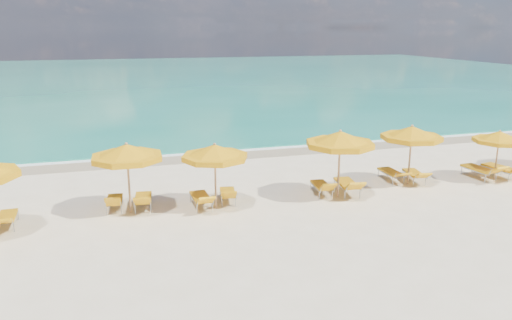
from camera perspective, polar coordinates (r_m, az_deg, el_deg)
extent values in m
plane|color=beige|center=(18.08, 1.33, -4.85)|extent=(120.00, 120.00, 0.00)
cube|color=#157A5F|center=(64.71, -11.70, 9.16)|extent=(120.00, 80.00, 0.30)
cube|color=tan|center=(24.93, -3.78, 0.68)|extent=(120.00, 2.60, 0.01)
cube|color=white|center=(25.69, -4.17, 1.10)|extent=(120.00, 1.20, 0.03)
cube|color=white|center=(33.79, -17.40, 3.79)|extent=(14.00, 0.36, 0.05)
cube|color=white|center=(42.75, 1.91, 6.66)|extent=(18.00, 0.30, 0.05)
cylinder|color=tan|center=(17.31, -14.35, -2.15)|extent=(0.07, 0.07, 2.35)
cone|color=orange|center=(17.05, -14.56, 1.02)|extent=(3.17, 3.17, 0.47)
cylinder|color=orange|center=(17.11, -14.51, 0.27)|extent=(3.20, 3.20, 0.19)
sphere|color=tan|center=(17.00, -14.61, 1.80)|extent=(0.10, 0.10, 0.10)
cylinder|color=tan|center=(17.25, -4.67, -1.98)|extent=(0.07, 0.07, 2.23)
cone|color=orange|center=(17.00, -4.73, 1.05)|extent=(2.33, 2.33, 0.45)
cylinder|color=orange|center=(17.05, -4.72, 0.34)|extent=(2.35, 2.35, 0.18)
sphere|color=tan|center=(16.95, -4.75, 1.80)|extent=(0.10, 0.10, 0.10)
cylinder|color=tan|center=(18.54, 9.46, -0.58)|extent=(0.08, 0.08, 2.45)
cone|color=orange|center=(18.29, 9.60, 2.53)|extent=(2.77, 2.77, 0.49)
cylinder|color=orange|center=(18.34, 9.57, 1.79)|extent=(2.79, 2.79, 0.20)
sphere|color=tan|center=(18.24, 9.63, 3.29)|extent=(0.11, 0.11, 0.11)
cylinder|color=tan|center=(20.76, 17.18, 0.44)|extent=(0.07, 0.07, 2.33)
cone|color=orange|center=(20.55, 17.39, 3.09)|extent=(2.76, 2.76, 0.47)
cylinder|color=orange|center=(20.59, 17.34, 2.47)|extent=(2.79, 2.79, 0.19)
sphere|color=tan|center=(20.50, 17.44, 3.74)|extent=(0.10, 0.10, 0.10)
cylinder|color=tan|center=(22.72, 25.82, 0.40)|extent=(0.06, 0.06, 2.01)
cone|color=orange|center=(22.55, 26.06, 2.48)|extent=(2.15, 2.15, 0.40)
cylinder|color=orange|center=(22.58, 26.00, 2.00)|extent=(2.17, 2.17, 0.16)
sphere|color=tan|center=(22.51, 26.12, 2.99)|extent=(0.09, 0.09, 0.09)
cube|color=#E4A00D|center=(17.73, -26.56, -5.75)|extent=(0.56, 1.18, 0.07)
cube|color=#E4A00D|center=(16.92, -26.98, -6.28)|extent=(0.54, 0.54, 0.32)
cube|color=#E4A00D|center=(18.04, -15.86, -4.37)|extent=(0.59, 1.18, 0.07)
cube|color=#E4A00D|center=(17.25, -16.04, -4.60)|extent=(0.54, 0.47, 0.42)
cube|color=#E4A00D|center=(17.89, -12.76, -4.23)|extent=(0.67, 1.29, 0.08)
cube|color=#E4A00D|center=(17.03, -12.89, -4.58)|extent=(0.60, 0.56, 0.41)
cube|color=#E4A00D|center=(17.64, -6.35, -4.19)|extent=(0.61, 1.29, 0.08)
cube|color=#E4A00D|center=(16.77, -5.75, -4.60)|extent=(0.58, 0.56, 0.39)
cube|color=#E4A00D|center=(18.11, -3.26, -3.71)|extent=(0.70, 1.23, 0.07)
cube|color=#E4A00D|center=(17.31, -3.10, -4.00)|extent=(0.59, 0.55, 0.39)
cube|color=#E4A00D|center=(19.03, 7.45, -2.85)|extent=(0.66, 1.26, 0.07)
cube|color=#E4A00D|center=(18.23, 8.24, -3.09)|extent=(0.59, 0.55, 0.41)
cube|color=#E4A00D|center=(19.24, 10.32, -2.61)|extent=(0.80, 1.46, 0.09)
cube|color=#E4A00D|center=(18.33, 11.30, -2.93)|extent=(0.69, 0.66, 0.44)
cube|color=#E4A00D|center=(21.30, 15.13, -1.30)|extent=(0.56, 1.25, 0.08)
cube|color=#E4A00D|center=(20.55, 16.41, -1.63)|extent=(0.56, 0.57, 0.30)
cube|color=#E4A00D|center=(21.42, 17.60, -1.41)|extent=(0.76, 1.30, 0.07)
cube|color=#E4A00D|center=(20.63, 18.52, -1.69)|extent=(0.63, 0.63, 0.35)
cube|color=#E4A00D|center=(22.84, 24.04, -0.89)|extent=(0.76, 1.46, 0.09)
cube|color=#E4A00D|center=(22.15, 25.87, -1.06)|extent=(0.68, 0.66, 0.43)
cube|color=#E4A00D|center=(23.37, 26.07, -0.78)|extent=(0.87, 1.49, 0.09)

